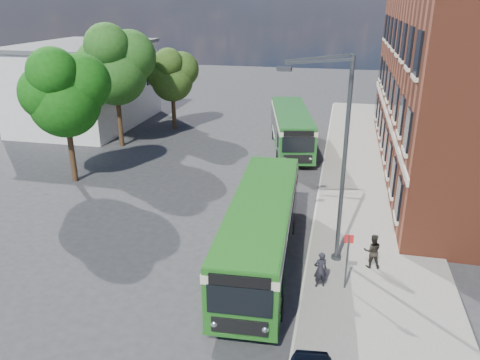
# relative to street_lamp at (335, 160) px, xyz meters

# --- Properties ---
(ground) EXTENTS (120.00, 120.00, 0.00)m
(ground) POSITION_rel_street_lamp_xyz_m (-4.84, 2.00, -4.79)
(ground) COLOR #2B2B2E
(ground) RESTS_ON ground
(pavement) EXTENTS (6.00, 48.00, 0.15)m
(pavement) POSITION_rel_street_lamp_xyz_m (2.16, 10.00, -4.72)
(pavement) COLOR gray
(pavement) RESTS_ON ground
(kerb_line) EXTENTS (0.12, 48.00, 0.01)m
(kerb_line) POSITION_rel_street_lamp_xyz_m (-0.89, 10.00, -4.79)
(kerb_line) COLOR beige
(kerb_line) RESTS_ON ground
(white_building) EXTENTS (9.40, 13.40, 7.30)m
(white_building) POSITION_rel_street_lamp_xyz_m (-22.84, 20.00, -1.13)
(white_building) COLOR silver
(white_building) RESTS_ON ground
(flagpole) EXTENTS (0.95, 0.10, 9.00)m
(flagpole) POSITION_rel_street_lamp_xyz_m (-17.29, 15.00, 0.15)
(flagpole) COLOR #3D4143
(flagpole) RESTS_ON ground
(street_lamp) EXTENTS (2.96, 2.38, 9.00)m
(street_lamp) POSITION_rel_street_lamp_xyz_m (0.00, 0.00, 0.00)
(street_lamp) COLOR #3D4143
(street_lamp) RESTS_ON ground
(bus_stop_sign) EXTENTS (0.35, 0.08, 2.52)m
(bus_stop_sign) POSITION_rel_street_lamp_xyz_m (0.76, -2.20, -3.28)
(bus_stop_sign) COLOR #3D4143
(bus_stop_sign) RESTS_ON ground
(bus_front) EXTENTS (3.17, 11.73, 3.02)m
(bus_front) POSITION_rel_street_lamp_xyz_m (-2.93, -0.72, -2.96)
(bus_front) COLOR #1F5F1A
(bus_front) RESTS_ON ground
(bus_rear) EXTENTS (4.66, 11.09, 3.02)m
(bus_rear) POSITION_rel_street_lamp_xyz_m (-3.62, 16.42, -2.96)
(bus_rear) COLOR #205F23
(bus_rear) RESTS_ON ground
(pedestrian_a) EXTENTS (0.67, 0.57, 1.55)m
(pedestrian_a) POSITION_rel_street_lamp_xyz_m (-0.24, -2.33, -3.87)
(pedestrian_a) COLOR black
(pedestrian_a) RESTS_ON pavement
(pedestrian_b) EXTENTS (0.80, 0.65, 1.55)m
(pedestrian_b) POSITION_rel_street_lamp_xyz_m (1.85, -0.37, -3.86)
(pedestrian_b) COLOR black
(pedestrian_b) RESTS_ON pavement
(tree_left) EXTENTS (5.02, 4.78, 8.48)m
(tree_left) POSITION_rel_street_lamp_xyz_m (-16.28, 6.41, 0.96)
(tree_left) COLOR #362113
(tree_left) RESTS_ON ground
(tree_mid) EXTENTS (5.58, 5.31, 9.42)m
(tree_mid) POSITION_rel_street_lamp_xyz_m (-16.78, 14.20, 1.61)
(tree_mid) COLOR #362113
(tree_mid) RESTS_ON ground
(tree_right) EXTENTS (4.24, 4.03, 7.16)m
(tree_right) POSITION_rel_street_lamp_xyz_m (-14.48, 20.03, 0.07)
(tree_right) COLOR #362113
(tree_right) RESTS_ON ground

